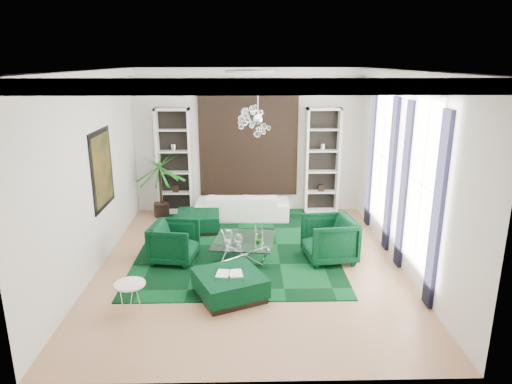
{
  "coord_description": "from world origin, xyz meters",
  "views": [
    {
      "loc": [
        -0.07,
        -8.44,
        3.98
      ],
      "look_at": [
        0.13,
        0.5,
        1.38
      ],
      "focal_mm": 32.0,
      "sensor_mm": 36.0,
      "label": 1
    }
  ],
  "objects_px": {
    "ottoman_front": "(230,285)",
    "side_table": "(131,297)",
    "palm": "(160,176)",
    "armchair_left": "(174,242)",
    "ottoman_side": "(199,221)",
    "armchair_right": "(329,239)",
    "sofa": "(242,206)",
    "coffee_table": "(244,249)"
  },
  "relations": [
    {
      "from": "sofa",
      "to": "side_table",
      "type": "distance_m",
      "value": 4.86
    },
    {
      "from": "armchair_left",
      "to": "ottoman_side",
      "type": "relative_size",
      "value": 0.89
    },
    {
      "from": "sofa",
      "to": "ottoman_side",
      "type": "xyz_separation_m",
      "value": [
        -1.06,
        -0.84,
        -0.12
      ]
    },
    {
      "from": "sofa",
      "to": "armchair_right",
      "type": "relative_size",
      "value": 2.36
    },
    {
      "from": "sofa",
      "to": "palm",
      "type": "xyz_separation_m",
      "value": [
        -2.13,
        0.23,
        0.74
      ]
    },
    {
      "from": "sofa",
      "to": "ottoman_front",
      "type": "distance_m",
      "value": 4.09
    },
    {
      "from": "palm",
      "to": "armchair_right",
      "type": "bearing_deg",
      "value": -35.88
    },
    {
      "from": "armchair_left",
      "to": "coffee_table",
      "type": "xyz_separation_m",
      "value": [
        1.41,
        0.07,
        -0.2
      ]
    },
    {
      "from": "armchair_right",
      "to": "palm",
      "type": "distance_m",
      "value": 4.88
    },
    {
      "from": "sofa",
      "to": "side_table",
      "type": "bearing_deg",
      "value": 69.52
    },
    {
      "from": "ottoman_side",
      "to": "side_table",
      "type": "relative_size",
      "value": 2.0
    },
    {
      "from": "side_table",
      "to": "coffee_table",
      "type": "bearing_deg",
      "value": 47.4
    },
    {
      "from": "sofa",
      "to": "side_table",
      "type": "xyz_separation_m",
      "value": [
        -1.8,
        -4.52,
        -0.1
      ]
    },
    {
      "from": "armchair_right",
      "to": "ottoman_front",
      "type": "bearing_deg",
      "value": -60.91
    },
    {
      "from": "sofa",
      "to": "armchair_right",
      "type": "height_order",
      "value": "armchair_right"
    },
    {
      "from": "coffee_table",
      "to": "armchair_right",
      "type": "bearing_deg",
      "value": -3.08
    },
    {
      "from": "ottoman_front",
      "to": "side_table",
      "type": "distance_m",
      "value": 1.66
    },
    {
      "from": "ottoman_side",
      "to": "armchair_left",
      "type": "bearing_deg",
      "value": -100.25
    },
    {
      "from": "sofa",
      "to": "coffee_table",
      "type": "distance_m",
      "value": 2.52
    },
    {
      "from": "ottoman_side",
      "to": "coffee_table",
      "type": "bearing_deg",
      "value": -56.74
    },
    {
      "from": "side_table",
      "to": "ottoman_front",
      "type": "bearing_deg",
      "value": 15.09
    },
    {
      "from": "side_table",
      "to": "armchair_left",
      "type": "bearing_deg",
      "value": 77.53
    },
    {
      "from": "armchair_left",
      "to": "ottoman_side",
      "type": "bearing_deg",
      "value": -0.9
    },
    {
      "from": "armchair_right",
      "to": "armchair_left",
      "type": "bearing_deg",
      "value": -97.92
    },
    {
      "from": "armchair_right",
      "to": "ottoman_side",
      "type": "xyz_separation_m",
      "value": [
        -2.84,
        1.77,
        -0.23
      ]
    },
    {
      "from": "coffee_table",
      "to": "ottoman_side",
      "type": "relative_size",
      "value": 1.21
    },
    {
      "from": "armchair_left",
      "to": "armchair_right",
      "type": "height_order",
      "value": "armchair_right"
    },
    {
      "from": "armchair_left",
      "to": "side_table",
      "type": "height_order",
      "value": "armchair_left"
    },
    {
      "from": "ottoman_front",
      "to": "side_table",
      "type": "relative_size",
      "value": 2.13
    },
    {
      "from": "ottoman_front",
      "to": "armchair_left",
      "type": "bearing_deg",
      "value": 128.08
    },
    {
      "from": "ottoman_front",
      "to": "side_table",
      "type": "xyz_separation_m",
      "value": [
        -1.6,
        -0.43,
        0.03
      ]
    },
    {
      "from": "armchair_left",
      "to": "side_table",
      "type": "xyz_separation_m",
      "value": [
        -0.43,
        -1.93,
        -0.17
      ]
    },
    {
      "from": "coffee_table",
      "to": "side_table",
      "type": "xyz_separation_m",
      "value": [
        -1.84,
        -2.0,
        0.03
      ]
    },
    {
      "from": "sofa",
      "to": "armchair_right",
      "type": "distance_m",
      "value": 3.16
    },
    {
      "from": "sofa",
      "to": "armchair_left",
      "type": "relative_size",
      "value": 2.65
    },
    {
      "from": "armchair_left",
      "to": "palm",
      "type": "relative_size",
      "value": 0.41
    },
    {
      "from": "armchair_right",
      "to": "side_table",
      "type": "relative_size",
      "value": 2.0
    },
    {
      "from": "ottoman_front",
      "to": "palm",
      "type": "distance_m",
      "value": 4.81
    },
    {
      "from": "armchair_left",
      "to": "ottoman_side",
      "type": "height_order",
      "value": "armchair_left"
    },
    {
      "from": "ottoman_front",
      "to": "palm",
      "type": "xyz_separation_m",
      "value": [
        -1.93,
        4.31,
        0.88
      ]
    },
    {
      "from": "armchair_left",
      "to": "palm",
      "type": "xyz_separation_m",
      "value": [
        -0.76,
        2.81,
        0.68
      ]
    },
    {
      "from": "sofa",
      "to": "ottoman_side",
      "type": "distance_m",
      "value": 1.36
    }
  ]
}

